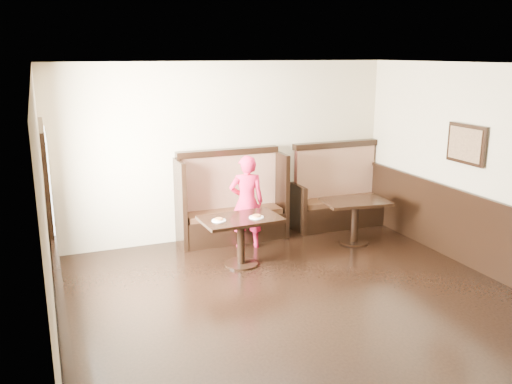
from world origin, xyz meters
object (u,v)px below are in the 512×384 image
table_main (241,229)px  table_neighbor (355,211)px  booth_main (231,207)px  child (247,202)px  booth_neighbor (338,198)px

table_main → table_neighbor: bearing=3.3°
table_main → table_neighbor: table_main is taller
booth_main → table_main: bearing=-102.6°
booth_main → table_neighbor: booth_main is taller
table_main → child: 0.76m
child → booth_main: bearing=-64.7°
booth_main → booth_neighbor: (1.95, -0.00, -0.05)m
booth_main → booth_neighbor: same height
booth_main → booth_neighbor: bearing=-0.1°
booth_neighbor → table_neighbor: 0.92m
booth_neighbor → table_neighbor: size_ratio=1.53×
table_neighbor → table_main: bearing=-165.9°
booth_neighbor → table_neighbor: booth_neighbor is taller
booth_neighbor → child: 1.93m
booth_main → table_main: 1.14m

